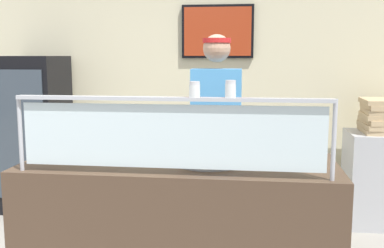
{
  "coord_description": "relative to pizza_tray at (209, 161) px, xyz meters",
  "views": [
    {
      "loc": [
        1.4,
        -2.39,
        1.6
      ],
      "look_at": [
        1.03,
        0.42,
        1.18
      ],
      "focal_mm": 43.47,
      "sensor_mm": 36.0,
      "label": 1
    }
  ],
  "objects": [
    {
      "name": "serving_counter",
      "position": [
        -0.18,
        0.03,
        -0.49
      ],
      "size": [
        1.92,
        0.77,
        0.95
      ],
      "primitive_type": "cube",
      "color": "#4C3828",
      "rests_on": "ground"
    },
    {
      "name": "drink_fridge",
      "position": [
        -2.0,
        1.78,
        -0.17
      ],
      "size": [
        0.64,
        0.64,
        1.59
      ],
      "color": "black",
      "rests_on": "ground"
    },
    {
      "name": "parmesan_shaker",
      "position": [
        -0.05,
        -0.3,
        0.45
      ],
      "size": [
        0.06,
        0.06,
        0.08
      ],
      "color": "white",
      "rests_on": "sneeze_guard"
    },
    {
      "name": "shop_rear_unit",
      "position": [
        -0.18,
        2.23,
        0.39
      ],
      "size": [
        6.32,
        0.13,
        2.7
      ],
      "color": "beige",
      "rests_on": "ground"
    },
    {
      "name": "sneeze_guard",
      "position": [
        -0.18,
        -0.3,
        0.26
      ],
      "size": [
        1.75,
        0.06,
        0.43
      ],
      "color": "#B2B5BC",
      "rests_on": "serving_counter"
    },
    {
      "name": "pizza_tray",
      "position": [
        0.0,
        0.0,
        0.0
      ],
      "size": [
        0.4,
        0.4,
        0.04
      ],
      "color": "#9EA0A8",
      "rests_on": "serving_counter"
    },
    {
      "name": "pepper_flake_shaker",
      "position": [
        0.14,
        -0.3,
        0.45
      ],
      "size": [
        0.06,
        0.06,
        0.09
      ],
      "color": "white",
      "rests_on": "sneeze_guard"
    },
    {
      "name": "prep_shelf",
      "position": [
        1.51,
        1.74,
        -0.52
      ],
      "size": [
        0.7,
        0.55,
        0.88
      ],
      "primitive_type": "cube",
      "color": "#B7BABF",
      "rests_on": "ground"
    },
    {
      "name": "worker_figure",
      "position": [
        -0.01,
        0.8,
        0.04
      ],
      "size": [
        0.41,
        0.5,
        1.76
      ],
      "color": "#23232D",
      "rests_on": "ground"
    },
    {
      "name": "pizza_server",
      "position": [
        -0.01,
        -0.02,
        0.02
      ],
      "size": [
        0.1,
        0.29,
        0.01
      ],
      "primitive_type": "cube",
      "rotation": [
        0.0,
        0.0,
        0.09
      ],
      "color": "#ADAFB7",
      "rests_on": "pizza_tray"
    }
  ]
}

